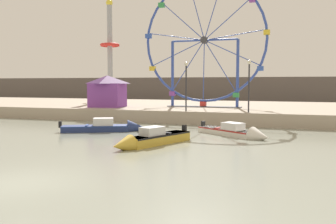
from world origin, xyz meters
TOP-DOWN VIEW (x-y plane):
  - ground_plane at (0.00, 0.00)m, footprint 240.00×240.00m
  - quay_promenade at (0.00, 28.59)m, footprint 110.00×19.77m
  - distant_town_skyline at (0.00, 49.92)m, footprint 140.00×3.00m
  - motorboat_navy_blue at (-3.42, 13.03)m, footprint 5.80×3.70m
  - motorboat_mustard_yellow at (1.49, 8.39)m, footprint 3.07×5.56m
  - motorboat_white_red_stripe at (5.62, 13.39)m, footprint 5.28×4.12m
  - ferris_wheel_blue_frame at (0.72, 24.81)m, footprint 12.23×1.20m
  - drop_tower_steel_tower at (-14.78, 34.80)m, footprint 2.80×2.80m
  - carnival_booth_purple_stall at (-8.30, 21.86)m, footprint 3.65×3.09m
  - promenade_lamp_near at (0.46, 19.29)m, footprint 0.32×0.32m
  - promenade_lamp_far at (5.63, 19.33)m, footprint 0.32×0.32m

SIDE VIEW (x-z plane):
  - ground_plane at x=0.00m, z-range 0.00..0.00m
  - motorboat_white_red_stripe at x=5.62m, z-range -0.35..0.88m
  - motorboat_navy_blue at x=-3.42m, z-range -0.37..0.96m
  - motorboat_mustard_yellow at x=1.49m, z-range -0.27..0.97m
  - quay_promenade at x=0.00m, z-range 0.00..1.09m
  - distant_town_skyline at x=0.00m, z-range 0.00..4.40m
  - carnival_booth_purple_stall at x=-8.30m, z-range 1.15..4.25m
  - promenade_lamp_near at x=0.46m, z-range 1.70..5.81m
  - promenade_lamp_far at x=5.63m, z-range 1.70..5.85m
  - drop_tower_steel_tower at x=-14.78m, z-range 0.41..14.04m
  - ferris_wheel_blue_frame at x=0.72m, z-range 1.12..13.63m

